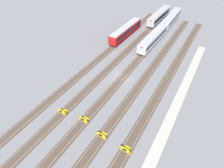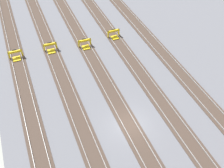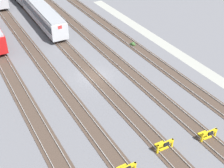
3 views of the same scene
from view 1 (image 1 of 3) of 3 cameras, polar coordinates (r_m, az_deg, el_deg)
name	(u,v)px [view 1 (image 1 of 3)]	position (r m, az deg, el deg)	size (l,w,h in m)	color
ground_plane	(122,78)	(45.12, 3.39, 2.04)	(400.00, 400.00, 0.00)	slate
service_walkway	(179,100)	(42.33, 20.96, -4.78)	(54.00, 2.00, 0.01)	#9E9E93
rail_track_nearest	(160,92)	(42.66, 15.29, -2.56)	(90.00, 2.23, 0.21)	#47382D
rail_track_near_inner	(140,85)	(43.60, 9.17, -0.18)	(90.00, 2.23, 0.21)	#47382D
rail_track_middle	(122,78)	(45.09, 3.39, 2.08)	(90.00, 2.24, 0.21)	#47382D
rail_track_far_inner	(106,71)	(47.07, -1.98, 4.15)	(90.00, 2.23, 0.21)	#47382D
rail_track_farthest	(91,66)	(49.49, -6.89, 6.01)	(90.00, 2.23, 0.21)	#47382D
subway_car_front_row_leftmost	(153,38)	(59.94, 13.30, 14.36)	(18.06, 3.22, 3.70)	#B7BABF
subway_car_front_row_left_inner	(159,16)	(78.02, 15.14, 20.71)	(18.04, 3.13, 3.70)	#B7BABF
subway_car_front_row_centre	(126,31)	(63.32, 4.52, 16.91)	(18.04, 3.09, 3.70)	#B71414
subway_car_front_row_right_inner	(171,18)	(76.78, 18.78, 19.63)	(18.05, 3.18, 3.70)	#B7BABF
bumper_stop_nearest_track	(126,149)	(32.26, 4.54, -20.50)	(1.35, 2.00, 1.22)	gold
bumper_stop_near_inner_track	(102,135)	(33.56, -3.21, -16.34)	(1.38, 2.01, 1.22)	gold
bumper_stop_middle_track	(84,119)	(35.90, -9.09, -11.37)	(1.36, 2.01, 1.22)	gold
bumper_stop_far_inner_track	(63,111)	(38.08, -15.75, -8.63)	(1.34, 2.00, 1.22)	gold
weed_clump	(166,79)	(46.52, 17.36, 1.67)	(0.92, 0.70, 0.64)	#38602D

